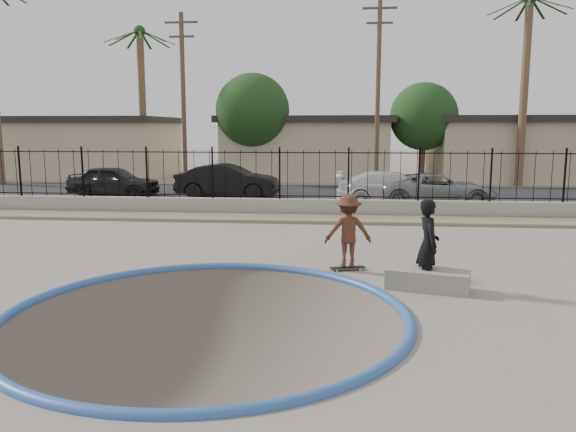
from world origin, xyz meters
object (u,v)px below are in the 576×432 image
(skateboard, at_px, (347,268))
(concrete_ledge, at_px, (428,279))
(videographer, at_px, (428,244))
(car_d, at_px, (437,189))
(car_c, at_px, (393,188))
(car_b, at_px, (228,181))
(skater, at_px, (348,235))
(car_a, at_px, (114,181))

(skateboard, relative_size, concrete_ledge, 0.52)
(skateboard, relative_size, videographer, 0.46)
(videographer, bearing_deg, car_d, -17.68)
(concrete_ledge, bearing_deg, videographer, 90.00)
(skateboard, relative_size, car_c, 0.18)
(concrete_ledge, xyz_separation_m, car_c, (0.40, 12.39, 0.52))
(skateboard, relative_size, car_b, 0.18)
(skateboard, distance_m, car_c, 11.23)
(concrete_ledge, height_order, car_d, car_d)
(skater, bearing_deg, car_b, -74.42)
(skater, xyz_separation_m, concrete_ledge, (1.58, -1.36, -0.61))
(skater, xyz_separation_m, skateboard, (0.00, 0.00, -0.75))
(skater, relative_size, car_a, 0.39)
(car_d, bearing_deg, concrete_ledge, 168.48)
(car_c, height_order, car_d, car_c)
(concrete_ledge, distance_m, car_b, 15.61)
(concrete_ledge, bearing_deg, skater, 139.16)
(skater, distance_m, car_a, 16.55)
(skateboard, bearing_deg, car_b, 95.65)
(car_a, bearing_deg, videographer, -136.29)
(videographer, xyz_separation_m, car_a, (-12.27, 13.88, -0.15))
(skater, height_order, car_b, skater)
(skater, distance_m, car_b, 13.71)
(videographer, bearing_deg, car_b, 18.81)
(skateboard, xyz_separation_m, car_d, (3.76, 11.03, 0.64))
(videographer, xyz_separation_m, car_c, (0.40, 12.28, -0.17))
(car_a, xyz_separation_m, car_d, (14.45, -1.60, -0.05))
(videographer, bearing_deg, car_a, 33.87)
(skateboard, xyz_separation_m, car_a, (-10.70, 12.63, 0.69))
(car_a, bearing_deg, car_c, -94.97)
(videographer, relative_size, car_a, 0.43)
(skater, xyz_separation_m, car_b, (-5.32, 12.63, -0.01))
(car_a, relative_size, car_d, 0.88)
(car_b, relative_size, car_c, 0.98)
(videographer, height_order, car_b, videographer)
(car_a, xyz_separation_m, car_c, (12.67, -1.60, -0.03))
(skateboard, distance_m, car_a, 16.57)
(skater, distance_m, videographer, 2.01)
(car_c, bearing_deg, concrete_ledge, 179.33)
(skateboard, bearing_deg, car_d, 54.00)
(videographer, relative_size, car_c, 0.38)
(skateboard, height_order, videographer, videographer)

